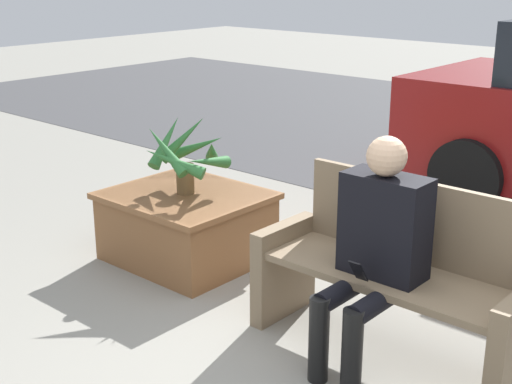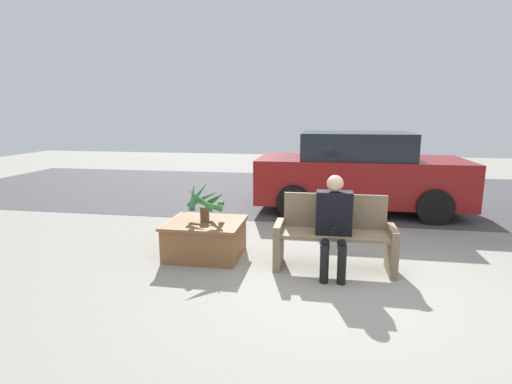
{
  "view_description": "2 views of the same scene",
  "coord_description": "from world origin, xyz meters",
  "px_view_note": "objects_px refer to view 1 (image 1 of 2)",
  "views": [
    {
      "loc": [
        1.67,
        -2.51,
        2.03
      ],
      "look_at": [
        -1.22,
        0.79,
        0.61
      ],
      "focal_mm": 50.0,
      "sensor_mm": 36.0,
      "label": 1
    },
    {
      "loc": [
        -0.21,
        -4.39,
        1.94
      ],
      "look_at": [
        -1.1,
        0.79,
        0.91
      ],
      "focal_mm": 28.0,
      "sensor_mm": 36.0,
      "label": 2
    }
  ],
  "objects_px": {
    "bench": "(393,278)",
    "potted_plant": "(187,154)",
    "person_seated": "(376,242)",
    "planter_box": "(187,224)"
  },
  "relations": [
    {
      "from": "bench",
      "to": "potted_plant",
      "type": "height_order",
      "value": "potted_plant"
    },
    {
      "from": "bench",
      "to": "person_seated",
      "type": "relative_size",
      "value": 1.23
    },
    {
      "from": "planter_box",
      "to": "potted_plant",
      "type": "bearing_deg",
      "value": 32.67
    },
    {
      "from": "person_seated",
      "to": "potted_plant",
      "type": "distance_m",
      "value": 1.75
    },
    {
      "from": "bench",
      "to": "person_seated",
      "type": "bearing_deg",
      "value": -95.1
    },
    {
      "from": "planter_box",
      "to": "potted_plant",
      "type": "relative_size",
      "value": 1.66
    },
    {
      "from": "bench",
      "to": "potted_plant",
      "type": "distance_m",
      "value": 1.77
    },
    {
      "from": "potted_plant",
      "to": "person_seated",
      "type": "bearing_deg",
      "value": -10.57
    },
    {
      "from": "person_seated",
      "to": "planter_box",
      "type": "distance_m",
      "value": 1.81
    },
    {
      "from": "person_seated",
      "to": "planter_box",
      "type": "xyz_separation_m",
      "value": [
        -1.73,
        0.31,
        -0.42
      ]
    }
  ]
}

